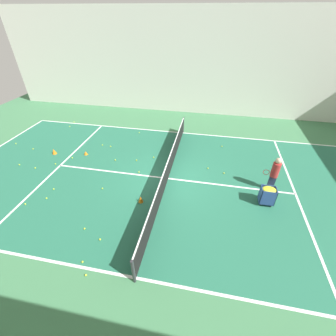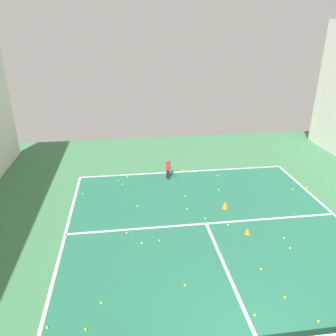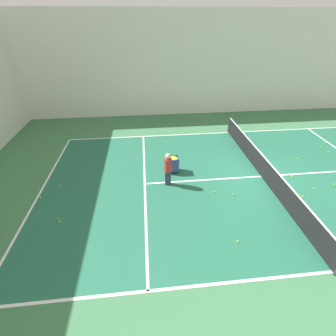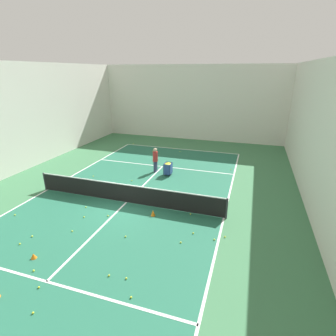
{
  "view_description": "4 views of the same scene",
  "coord_description": "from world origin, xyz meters",
  "px_view_note": "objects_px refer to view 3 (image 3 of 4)",
  "views": [
    {
      "loc": [
        8.84,
        1.75,
        6.99
      ],
      "look_at": [
        0.0,
        0.0,
        0.65
      ],
      "focal_mm": 24.0,
      "sensor_mm": 36.0,
      "label": 1
    },
    {
      "loc": [
        2.9,
        4.37,
        6.99
      ],
      "look_at": [
        0.91,
        -10.27,
        0.58
      ],
      "focal_mm": 35.0,
      "sensor_mm": 36.0,
      "label": 2
    },
    {
      "loc": [
        -8.84,
        5.81,
        6.99
      ],
      "look_at": [
        -0.12,
        4.9,
        0.96
      ],
      "focal_mm": 24.0,
      "sensor_mm": 36.0,
      "label": 3
    },
    {
      "loc": [
        6.13,
        -11.46,
        6.78
      ],
      "look_at": [
        0.93,
        4.55,
        0.52
      ],
      "focal_mm": 28.0,
      "sensor_mm": 36.0,
      "label": 4
    }
  ],
  "objects_px": {
    "ball_cart": "(173,162)",
    "training_cone_0": "(261,154)",
    "coach_at_net": "(168,167)",
    "tennis_net": "(264,167)"
  },
  "relations": [
    {
      "from": "ball_cart",
      "to": "training_cone_0",
      "type": "relative_size",
      "value": 2.85
    },
    {
      "from": "coach_at_net",
      "to": "ball_cart",
      "type": "distance_m",
      "value": 1.17
    },
    {
      "from": "tennis_net",
      "to": "training_cone_0",
      "type": "bearing_deg",
      "value": -24.24
    },
    {
      "from": "coach_at_net",
      "to": "ball_cart",
      "type": "xyz_separation_m",
      "value": [
        1.05,
        -0.35,
        -0.39
      ]
    },
    {
      "from": "training_cone_0",
      "to": "coach_at_net",
      "type": "bearing_deg",
      "value": 109.39
    },
    {
      "from": "ball_cart",
      "to": "training_cone_0",
      "type": "xyz_separation_m",
      "value": [
        0.97,
        -5.4,
        -0.46
      ]
    },
    {
      "from": "coach_at_net",
      "to": "training_cone_0",
      "type": "xyz_separation_m",
      "value": [
        2.02,
        -5.75,
        -0.85
      ]
    },
    {
      "from": "coach_at_net",
      "to": "training_cone_0",
      "type": "relative_size",
      "value": 5.67
    },
    {
      "from": "ball_cart",
      "to": "training_cone_0",
      "type": "bearing_deg",
      "value": -79.81
    },
    {
      "from": "ball_cart",
      "to": "tennis_net",
      "type": "bearing_deg",
      "value": -101.58
    }
  ]
}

